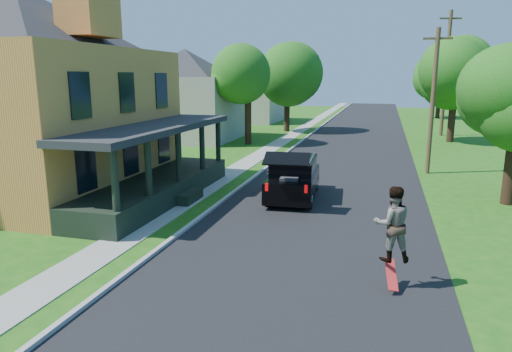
# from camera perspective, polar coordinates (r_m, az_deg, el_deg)

# --- Properties ---
(ground) EXTENTS (140.00, 140.00, 0.00)m
(ground) POSITION_cam_1_polar(r_m,az_deg,el_deg) (11.99, 4.05, -12.53)
(ground) COLOR #175611
(ground) RESTS_ON ground
(street) EXTENTS (8.00, 120.00, 0.02)m
(street) POSITION_cam_1_polar(r_m,az_deg,el_deg) (31.15, 11.55, 2.76)
(street) COLOR black
(street) RESTS_ON ground
(curb) EXTENTS (0.15, 120.00, 0.12)m
(curb) POSITION_cam_1_polar(r_m,az_deg,el_deg) (31.69, 4.22, 3.14)
(curb) COLOR #9A9B96
(curb) RESTS_ON ground
(sidewalk) EXTENTS (1.30, 120.00, 0.03)m
(sidewalk) POSITION_cam_1_polar(r_m,az_deg,el_deg) (32.03, 1.50, 3.27)
(sidewalk) COLOR gray
(sidewalk) RESTS_ON ground
(front_walk) EXTENTS (6.50, 1.20, 0.03)m
(front_walk) POSITION_cam_1_polar(r_m,az_deg,el_deg) (20.94, -18.67, -2.25)
(front_walk) COLOR gray
(front_walk) RESTS_ON ground
(main_house) EXTENTS (15.56, 15.56, 10.10)m
(main_house) POSITION_cam_1_polar(r_m,az_deg,el_deg) (22.38, -26.71, 10.75)
(main_house) COLOR gold
(main_house) RESTS_ON ground
(neighbor_house_mid) EXTENTS (12.78, 12.78, 8.30)m
(neighbor_house_mid) POSITION_cam_1_polar(r_m,az_deg,el_deg) (38.04, -8.76, 10.90)
(neighbor_house_mid) COLOR #A3A090
(neighbor_house_mid) RESTS_ON ground
(neighbor_house_far) EXTENTS (12.78, 12.78, 8.30)m
(neighbor_house_far) POSITION_cam_1_polar(r_m,az_deg,el_deg) (53.03, -1.51, 11.40)
(neighbor_house_far) COLOR #A3A090
(neighbor_house_far) RESTS_ON ground
(black_suv) EXTENTS (2.15, 4.93, 2.25)m
(black_suv) POSITION_cam_1_polar(r_m,az_deg,el_deg) (19.22, 4.70, -0.26)
(black_suv) COLOR black
(black_suv) RESTS_ON ground
(skateboarder) EXTENTS (1.04, 0.90, 1.84)m
(skateboarder) POSITION_cam_1_polar(r_m,az_deg,el_deg) (11.39, 16.69, -5.74)
(skateboarder) COLOR black
(skateboarder) RESTS_ON ground
(skateboard) EXTENTS (0.36, 0.80, 0.58)m
(skateboard) POSITION_cam_1_polar(r_m,az_deg,el_deg) (11.65, 16.55, -11.81)
(skateboard) COLOR red
(skateboard) RESTS_ON ground
(tree_left_mid) EXTENTS (4.61, 4.52, 7.27)m
(tree_left_mid) POSITION_cam_1_polar(r_m,az_deg,el_deg) (34.53, -1.05, 12.15)
(tree_left_mid) COLOR black
(tree_left_mid) RESTS_ON ground
(tree_left_far) EXTENTS (5.90, 5.86, 8.28)m
(tree_left_far) POSITION_cam_1_polar(r_m,az_deg,el_deg) (43.14, 3.92, 12.53)
(tree_left_far) COLOR black
(tree_left_far) RESTS_ON ground
(tree_right_mid) EXTENTS (6.42, 6.12, 8.15)m
(tree_right_mid) POSITION_cam_1_polar(r_m,az_deg,el_deg) (38.87, 23.67, 12.03)
(tree_right_mid) COLOR black
(tree_right_mid) RESTS_ON ground
(tree_right_far) EXTENTS (5.09, 4.98, 8.03)m
(tree_right_far) POSITION_cam_1_polar(r_m,az_deg,el_deg) (61.11, 22.07, 11.66)
(tree_right_far) COLOR black
(tree_right_far) RESTS_ON ground
(utility_pole_near) EXTENTS (1.43, 0.25, 7.44)m
(utility_pole_near) POSITION_cam_1_polar(r_m,az_deg,el_deg) (25.49, 21.24, 8.82)
(utility_pole_near) COLOR #3E271D
(utility_pole_near) RESTS_ON ground
(utility_pole_far) EXTENTS (1.81, 0.56, 10.45)m
(utility_pole_far) POSITION_cam_1_polar(r_m,az_deg,el_deg) (42.85, 22.66, 11.86)
(utility_pole_far) COLOR #3E271D
(utility_pole_far) RESTS_ON ground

